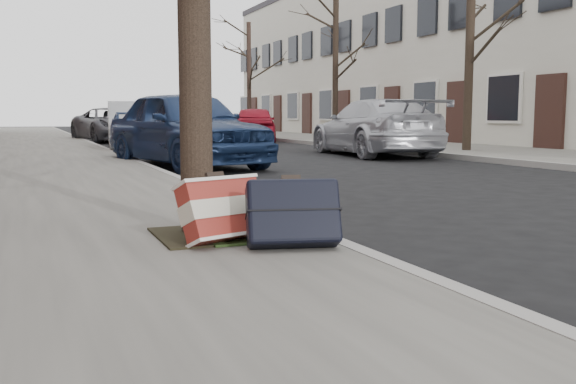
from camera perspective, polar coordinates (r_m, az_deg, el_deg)
name	(u,v)px	position (r m, az deg, el deg)	size (l,w,h in m)	color
ground	(546,262)	(4.76, 21.93, -5.79)	(120.00, 120.00, 0.00)	black
near_sidewalk	(8,152)	(18.34, -23.63, 3.31)	(5.00, 70.00, 0.12)	slate
far_sidewalk	(388,144)	(21.42, 8.89, 4.22)	(4.00, 70.00, 0.12)	gray
house_far	(501,45)	(25.48, 18.44, 12.33)	(6.70, 40.00, 7.20)	beige
dirt_patch	(215,234)	(4.77, -6.49, -3.74)	(0.85, 0.85, 0.01)	black
suitcase_red	(223,210)	(4.44, -5.81, -1.62)	(0.59, 0.16, 0.43)	maroon
suitcase_navy	(293,212)	(4.24, 0.44, -1.82)	(0.61, 0.20, 0.44)	black
car_near_front	(186,128)	(12.74, -9.08, 5.67)	(1.80, 4.47, 1.52)	navy
car_near_mid	(135,126)	(18.90, -13.42, 5.73)	(1.49, 4.27, 1.41)	#ABAFB3
car_near_back	(112,125)	(25.40, -15.41, 5.78)	(2.15, 4.66, 1.30)	#3D3D43
car_far_front	(374,128)	(16.22, 7.65, 5.69)	(1.95, 4.80, 1.39)	#ACAEB5
car_far_back	(254,124)	(24.61, -3.06, 6.06)	(1.60, 3.98, 1.36)	maroon
tree_far_a	(470,45)	(17.16, 15.85, 12.49)	(0.22, 0.22, 5.30)	black
tree_far_b	(335,68)	(23.57, 4.24, 10.93)	(0.21, 0.21, 5.16)	black
tree_far_c	(249,78)	(32.48, -3.48, 10.07)	(0.22, 0.22, 5.46)	black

